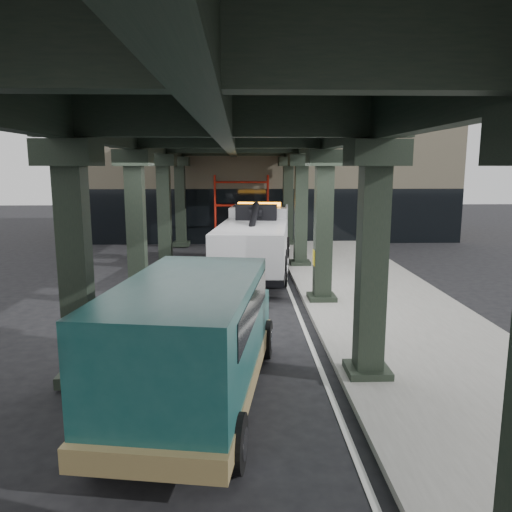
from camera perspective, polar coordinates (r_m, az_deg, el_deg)
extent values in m
plane|color=black|center=(14.64, -1.41, -7.65)|extent=(90.00, 90.00, 0.00)
cube|color=gray|center=(17.16, 13.79, -5.00)|extent=(5.00, 40.00, 0.15)
cube|color=silver|center=(16.65, 4.42, -5.44)|extent=(0.12, 38.00, 0.01)
cube|color=black|center=(10.48, 13.07, -1.02)|extent=(0.55, 0.55, 5.00)
cube|color=black|center=(10.29, 13.59, 11.36)|extent=(1.10, 1.10, 0.50)
cube|color=black|center=(11.16, 12.58, -12.78)|extent=(0.90, 0.90, 0.24)
cube|color=black|center=(16.28, 7.69, 3.10)|extent=(0.55, 0.55, 5.00)
cube|color=black|center=(16.16, 7.89, 11.04)|extent=(1.10, 1.10, 0.50)
cube|color=black|center=(16.72, 7.50, -4.81)|extent=(0.90, 0.90, 0.24)
cube|color=black|center=(22.19, 5.14, 5.04)|extent=(0.55, 0.55, 5.00)
cube|color=black|center=(22.10, 5.24, 10.86)|extent=(1.10, 1.10, 0.50)
cube|color=black|center=(22.51, 5.05, -0.85)|extent=(0.90, 0.90, 0.24)
cube|color=black|center=(28.13, 3.66, 6.15)|extent=(0.55, 0.55, 5.00)
cube|color=black|center=(28.06, 3.72, 10.74)|extent=(1.10, 1.10, 0.50)
cube|color=black|center=(28.39, 3.61, 1.48)|extent=(0.90, 0.90, 0.24)
cube|color=black|center=(10.66, -19.90, -1.19)|extent=(0.55, 0.55, 5.00)
cube|color=black|center=(10.47, -20.66, 10.97)|extent=(1.10, 1.10, 0.50)
cube|color=black|center=(11.32, -19.17, -12.78)|extent=(0.90, 0.90, 0.24)
cube|color=black|center=(16.39, -13.50, 2.96)|extent=(0.55, 0.55, 5.00)
cube|color=black|center=(16.27, -13.83, 10.84)|extent=(1.10, 1.10, 0.50)
cube|color=black|center=(16.83, -13.17, -4.90)|extent=(0.90, 0.90, 0.24)
cube|color=black|center=(22.27, -10.43, 4.93)|extent=(0.55, 0.55, 5.00)
cube|color=black|center=(22.18, -10.62, 10.72)|extent=(1.10, 1.10, 0.50)
cube|color=black|center=(22.60, -10.24, -0.94)|extent=(0.90, 0.90, 0.24)
cube|color=black|center=(28.20, -8.64, 6.07)|extent=(0.55, 0.55, 5.00)
cube|color=black|center=(28.13, -8.76, 10.64)|extent=(1.10, 1.10, 0.50)
cube|color=black|center=(28.46, -8.51, 1.40)|extent=(0.90, 0.90, 0.24)
cube|color=black|center=(16.19, 7.96, 13.87)|extent=(0.35, 32.00, 1.10)
cube|color=black|center=(16.30, -13.95, 13.65)|extent=(0.35, 32.00, 1.10)
cube|color=black|center=(15.97, -3.04, 14.01)|extent=(0.35, 32.00, 1.10)
cube|color=black|center=(16.03, -3.07, 16.50)|extent=(7.40, 32.00, 0.30)
cube|color=#C6B793|center=(34.00, 1.70, 9.40)|extent=(22.00, 10.00, 8.00)
cylinder|color=red|center=(28.97, -4.65, 5.27)|extent=(0.08, 0.08, 4.00)
cylinder|color=red|center=(28.18, -4.73, 5.12)|extent=(0.08, 0.08, 4.00)
cylinder|color=red|center=(28.98, 1.31, 5.30)|extent=(0.08, 0.08, 4.00)
cylinder|color=red|center=(28.19, 1.40, 5.16)|extent=(0.08, 0.08, 4.00)
cylinder|color=red|center=(29.04, -1.66, 3.32)|extent=(3.00, 0.08, 0.08)
cylinder|color=red|center=(28.92, -1.68, 5.88)|extent=(3.00, 0.08, 0.08)
cylinder|color=red|center=(28.85, -1.69, 8.46)|extent=(3.00, 0.08, 0.08)
cube|color=black|center=(20.68, -0.15, -0.16)|extent=(2.01, 8.23, 0.27)
cube|color=silver|center=(23.28, 0.42, 3.31)|extent=(2.84, 2.88, 1.96)
cube|color=silver|center=(24.48, 0.62, 2.37)|extent=(2.63, 1.05, 0.98)
cube|color=black|center=(23.49, 0.47, 4.70)|extent=(2.54, 1.68, 0.92)
cube|color=silver|center=(19.34, -0.46, 1.23)|extent=(3.21, 5.70, 1.52)
cube|color=orange|center=(22.96, 0.38, 5.94)|extent=(1.98, 0.52, 0.17)
cube|color=black|center=(21.35, 0.05, 5.03)|extent=(1.80, 0.85, 0.65)
cylinder|color=black|center=(19.44, -0.41, 3.71)|extent=(0.69, 3.81, 1.46)
cube|color=black|center=(16.85, -1.30, -3.91)|extent=(0.50, 1.55, 0.20)
cube|color=black|center=(16.13, -1.58, -4.75)|extent=(1.76, 0.47, 0.20)
cylinder|color=black|center=(23.87, -2.39, 0.83)|extent=(0.51, 1.23, 1.20)
cylinder|color=silver|center=(23.87, -2.39, 0.83)|extent=(0.50, 0.70, 0.66)
cylinder|color=black|center=(23.70, 3.36, 0.76)|extent=(0.51, 1.23, 1.20)
cylinder|color=silver|center=(23.70, 3.36, 0.76)|extent=(0.50, 0.70, 0.66)
cylinder|color=black|center=(20.37, -3.62, -0.81)|extent=(0.51, 1.23, 1.20)
cylinder|color=silver|center=(20.37, -3.62, -0.81)|extent=(0.50, 0.70, 0.66)
cylinder|color=black|center=(20.17, 3.12, -0.92)|extent=(0.51, 1.23, 1.20)
cylinder|color=silver|center=(20.17, 3.12, -0.92)|extent=(0.50, 0.70, 0.66)
cylinder|color=black|center=(19.00, -4.24, -1.63)|extent=(0.51, 1.23, 1.20)
cylinder|color=silver|center=(19.00, -4.24, -1.63)|extent=(0.50, 0.70, 0.66)
cylinder|color=black|center=(18.78, 3.00, -1.75)|extent=(0.51, 1.23, 1.20)
cylinder|color=silver|center=(18.78, 3.00, -1.75)|extent=(0.50, 0.70, 0.66)
cube|color=#11403E|center=(12.00, -4.10, -6.62)|extent=(2.36, 1.50, 0.97)
cube|color=#11403E|center=(9.12, -7.67, -9.36)|extent=(2.96, 5.13, 2.10)
cube|color=olive|center=(9.82, -6.91, -13.27)|extent=(3.18, 6.31, 0.38)
cube|color=black|center=(11.37, -4.56, -3.08)|extent=(2.15, 0.77, 0.90)
cube|color=black|center=(9.25, -7.25, -5.55)|extent=(2.85, 4.18, 0.59)
cube|color=silver|center=(12.66, -3.58, -7.75)|extent=(2.15, 0.45, 0.32)
cylinder|color=black|center=(12.37, -9.08, -8.99)|extent=(0.43, 0.94, 0.90)
cylinder|color=silver|center=(12.37, -9.08, -8.99)|extent=(0.42, 0.54, 0.50)
cylinder|color=black|center=(11.98, 1.03, -9.50)|extent=(0.43, 0.94, 0.90)
cylinder|color=silver|center=(11.98, 1.03, -9.50)|extent=(0.42, 0.54, 0.50)
cylinder|color=black|center=(8.48, -17.86, -18.80)|extent=(0.43, 0.94, 0.90)
cylinder|color=silver|center=(8.48, -17.86, -18.80)|extent=(0.42, 0.54, 0.50)
cylinder|color=black|center=(7.90, -2.49, -20.58)|extent=(0.43, 0.94, 0.90)
cylinder|color=silver|center=(7.90, -2.49, -20.58)|extent=(0.42, 0.54, 0.50)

